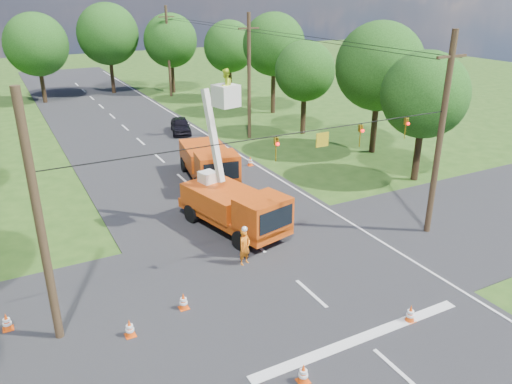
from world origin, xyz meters
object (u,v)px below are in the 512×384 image
distant_car (181,125)px  tree_far_c (171,41)px  traffic_cone_1 (410,314)px  tree_right_e (229,47)px  traffic_cone_7 (250,161)px  bucket_truck (234,199)px  traffic_cone_2 (257,215)px  traffic_cone_5 (130,328)px  tree_right_b (380,67)px  tree_far_a (36,45)px  traffic_cone_6 (7,322)px  pole_right_mid (249,76)px  pole_left (40,224)px  traffic_cone_3 (233,186)px  second_truck (209,162)px  tree_right_a (425,95)px  pole_right_near (440,136)px  traffic_cone_4 (183,301)px  ground_worker (245,247)px  traffic_cone_0 (303,373)px  tree_right_c (305,71)px  tree_far_b (108,34)px  tree_right_d (274,44)px  pole_right_far (168,51)px

distant_car → tree_far_c: (5.62, 17.94, 5.39)m
traffic_cone_1 → tree_right_e: 42.22m
traffic_cone_7 → bucket_truck: bearing=-121.9°
traffic_cone_2 → traffic_cone_5: bearing=-143.5°
bucket_truck → tree_right_b: tree_right_b is taller
traffic_cone_7 → tree_far_a: bearing=109.0°
traffic_cone_5 → traffic_cone_6: (-3.87, 2.48, 0.00)m
pole_right_mid → pole_left: bearing=-132.0°
bucket_truck → traffic_cone_5: 9.38m
traffic_cone_3 → tree_right_e: bearing=65.1°
traffic_cone_5 → bucket_truck: bearing=40.3°
second_truck → tree_right_a: tree_right_a is taller
traffic_cone_6 → tree_right_b: size_ratio=0.07×
pole_right_near → pole_right_mid: bearing=90.0°
distant_car → traffic_cone_4: 26.10m
ground_worker → tree_right_e: 37.11m
traffic_cone_0 → tree_right_e: tree_right_e is taller
ground_worker → traffic_cone_5: bearing=-176.8°
ground_worker → tree_right_a: size_ratio=0.21×
tree_right_c → tree_far_b: tree_far_b is taller
traffic_cone_6 → tree_right_d: 37.04m
pole_left → tree_right_d: (24.30, 27.00, 2.18)m
bucket_truck → ground_worker: size_ratio=4.67×
tree_right_a → distant_car: bearing=118.1°
traffic_cone_7 → tree_far_c: tree_far_c is taller
pole_left → tree_right_e: 42.07m
bucket_truck → pole_left: 10.87m
tree_far_a → traffic_cone_1: bearing=-81.4°
pole_right_near → tree_right_d: (6.30, 27.00, 1.57)m
pole_right_near → tree_far_c: size_ratio=1.09×
traffic_cone_0 → traffic_cone_3: same height
traffic_cone_3 → traffic_cone_5: size_ratio=1.00×
tree_right_a → tree_right_b: (1.50, 6.00, 0.87)m
second_truck → traffic_cone_2: bearing=-81.9°
distant_car → tree_right_d: tree_right_d is taller
second_truck → traffic_cone_3: 2.52m
traffic_cone_3 → pole_right_far: bearing=78.0°
pole_right_mid → traffic_cone_3: bearing=-121.9°
traffic_cone_7 → traffic_cone_4: bearing=-126.1°
ground_worker → tree_right_b: (16.30, 10.54, 5.56)m
tree_right_a → tree_right_b: tree_right_b is taller
traffic_cone_7 → tree_right_c: size_ratio=0.09×
traffic_cone_4 → traffic_cone_0: bearing=-70.3°
tree_far_c → pole_right_mid: bearing=-92.6°
traffic_cone_0 → pole_left: 9.77m
pole_right_mid → tree_far_c: 22.04m
bucket_truck → tree_right_e: (13.97, 30.17, 4.10)m
pole_right_mid → pole_right_far: bearing=90.0°
second_truck → ground_worker: 10.86m
traffic_cone_7 → distant_car: bearing=97.1°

